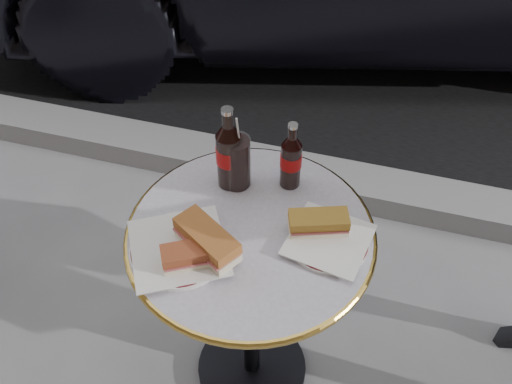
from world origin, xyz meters
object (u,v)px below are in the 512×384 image
(bistro_table, at_px, (251,311))
(cola_bottle_right, at_px, (291,155))
(cola_bottle_left, at_px, (229,148))
(cola_glass, at_px, (237,162))
(plate_right, at_px, (329,241))
(plate_left, at_px, (179,250))

(bistro_table, bearing_deg, cola_bottle_right, 73.79)
(cola_bottle_left, xyz_separation_m, cola_bottle_right, (0.15, 0.04, -0.02))
(cola_glass, bearing_deg, plate_right, -26.38)
(plate_right, bearing_deg, cola_glass, 153.62)
(plate_left, bearing_deg, bistro_table, 36.34)
(cola_glass, bearing_deg, cola_bottle_left, -167.31)
(cola_bottle_left, bearing_deg, plate_right, -24.31)
(plate_left, bearing_deg, plate_right, 19.89)
(plate_right, relative_size, cola_bottle_right, 0.96)
(bistro_table, relative_size, plate_left, 3.16)
(plate_left, height_order, cola_glass, cola_glass)
(bistro_table, distance_m, cola_bottle_left, 0.52)
(cola_bottle_left, distance_m, cola_glass, 0.05)
(plate_left, relative_size, cola_glass, 1.53)
(plate_left, height_order, cola_bottle_right, cola_bottle_right)
(bistro_table, xyz_separation_m, cola_glass, (-0.08, 0.15, 0.44))
(cola_bottle_left, bearing_deg, plate_left, -100.82)
(plate_left, bearing_deg, cola_glass, 75.56)
(bistro_table, distance_m, plate_left, 0.41)
(plate_right, distance_m, cola_bottle_left, 0.34)
(cola_bottle_left, relative_size, cola_bottle_right, 1.22)
(cola_bottle_right, bearing_deg, cola_bottle_left, -164.93)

